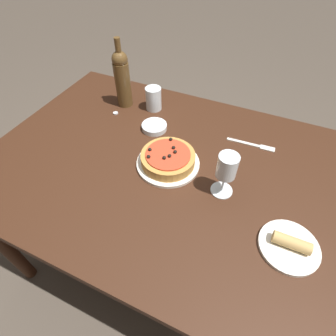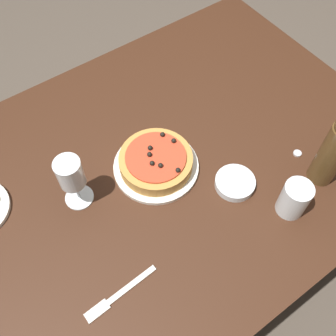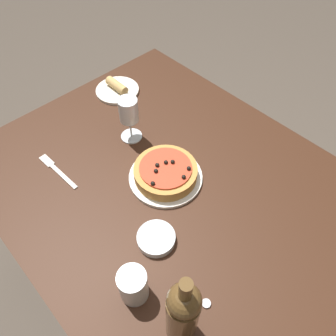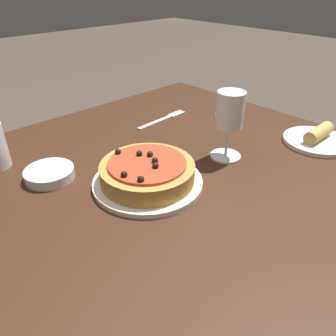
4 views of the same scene
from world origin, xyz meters
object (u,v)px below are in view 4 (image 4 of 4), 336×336
dinner_plate (147,182)px  side_plate (317,139)px  pizza (147,171)px  wine_glass (230,113)px  fork (165,119)px  dining_table (130,226)px  side_bowl (50,174)px

dinner_plate → side_plate: 0.50m
dinner_plate → pizza: size_ratio=1.18×
dinner_plate → wine_glass: 0.26m
dinner_plate → fork: bearing=40.8°
dining_table → pizza: bearing=2.3°
dinner_plate → dining_table: bearing=-177.7°
side_plate → dinner_plate: bearing=160.4°
dining_table → wine_glass: 0.35m
dining_table → pizza: (0.06, 0.00, 0.12)m
dining_table → fork: bearing=36.0°
dinner_plate → wine_glass: (0.23, -0.04, 0.11)m
wine_glass → dining_table: bearing=171.9°
dinner_plate → fork: (0.28, 0.24, -0.00)m
wine_glass → pizza: bearing=169.3°
side_bowl → dining_table: bearing=-63.0°
pizza → side_bowl: pizza is taller
dinner_plate → side_bowl: 0.23m
dining_table → dinner_plate: size_ratio=5.45×
pizza → side_bowl: (-0.15, 0.17, -0.02)m
dining_table → side_plate: 0.56m
fork → wine_glass: bearing=-103.9°
dining_table → side_plate: side_plate is taller
side_bowl → pizza: bearing=-49.8°
wine_glass → side_plate: 0.30m
dinner_plate → side_plate: bearing=-19.6°
side_bowl → fork: 0.44m
fork → side_bowl: bearing=-173.4°
pizza → side_bowl: bearing=130.2°
pizza → side_plate: bearing=-19.6°
side_bowl → side_plate: (0.62, -0.34, 0.00)m
dining_table → side_bowl: (-0.09, 0.18, 0.10)m
pizza → wine_glass: wine_glass is taller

